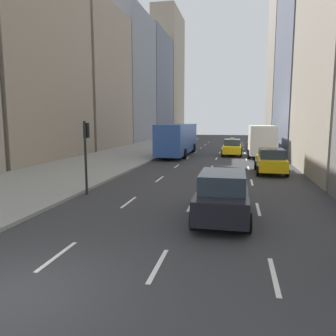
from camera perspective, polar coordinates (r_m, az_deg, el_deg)
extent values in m
plane|color=#333335|center=(8.01, -25.09, -19.42)|extent=(160.00, 160.00, 0.00)
cube|color=gray|center=(34.73, -7.48, 2.31)|extent=(8.00, 66.00, 0.15)
cube|color=white|center=(9.61, -18.72, -14.29)|extent=(0.12, 2.00, 0.01)
cube|color=white|center=(14.81, -6.85, -5.93)|extent=(0.12, 2.00, 0.01)
cube|color=white|center=(20.46, -1.48, -1.93)|extent=(0.12, 2.00, 0.01)
cube|color=white|center=(26.26, 1.53, 0.33)|extent=(0.12, 2.00, 0.01)
cube|color=white|center=(32.14, 3.45, 1.77)|extent=(0.12, 2.00, 0.01)
cube|color=white|center=(38.05, 4.77, 2.76)|extent=(0.12, 2.00, 0.01)
cube|color=white|center=(43.99, 5.74, 3.49)|extent=(0.12, 2.00, 0.01)
cube|color=white|center=(49.94, 6.48, 4.04)|extent=(0.12, 2.00, 0.01)
cube|color=white|center=(55.91, 7.06, 4.47)|extent=(0.12, 2.00, 0.01)
cube|color=white|center=(8.61, -1.72, -16.55)|extent=(0.12, 2.00, 0.01)
cube|color=white|center=(14.19, 4.00, -6.52)|extent=(0.12, 2.00, 0.01)
cube|color=white|center=(20.01, 6.35, -2.21)|extent=(0.12, 2.00, 0.01)
cube|color=white|center=(25.92, 7.63, 0.15)|extent=(0.12, 2.00, 0.01)
cube|color=white|center=(31.86, 8.44, 1.64)|extent=(0.12, 2.00, 0.01)
cube|color=white|center=(37.81, 8.99, 2.65)|extent=(0.12, 2.00, 0.01)
cube|color=white|center=(43.78, 9.39, 3.39)|extent=(0.12, 2.00, 0.01)
cube|color=white|center=(49.76, 9.70, 3.96)|extent=(0.12, 2.00, 0.01)
cube|color=white|center=(55.74, 9.94, 4.40)|extent=(0.12, 2.00, 0.01)
cube|color=white|center=(8.46, 17.98, -17.43)|extent=(0.12, 2.00, 0.01)
cube|color=white|center=(14.10, 15.42, -6.90)|extent=(0.12, 2.00, 0.01)
cube|color=white|center=(19.95, 14.39, -2.45)|extent=(0.12, 2.00, 0.01)
cube|color=white|center=(25.87, 13.83, -0.03)|extent=(0.12, 2.00, 0.01)
cube|color=white|center=(31.82, 13.48, 1.49)|extent=(0.12, 2.00, 0.01)
cube|color=white|center=(37.78, 13.24, 2.53)|extent=(0.12, 2.00, 0.01)
cube|color=white|center=(43.76, 13.06, 3.29)|extent=(0.12, 2.00, 0.01)
cube|color=white|center=(49.74, 12.93, 3.86)|extent=(0.12, 2.00, 0.01)
cube|color=white|center=(55.72, 12.83, 4.31)|extent=(0.12, 2.00, 0.01)
cube|color=gray|center=(33.86, -23.71, 23.00)|extent=(6.00, 13.94, 25.25)
cube|color=gray|center=(45.42, -12.66, 14.92)|extent=(6.00, 13.16, 18.11)
cube|color=gray|center=(58.86, -6.77, 15.29)|extent=(6.00, 14.69, 21.80)
cube|color=slate|center=(74.37, -2.67, 14.08)|extent=(6.00, 16.77, 22.41)
cube|color=gray|center=(91.69, 0.12, 15.94)|extent=(6.00, 16.50, 31.83)
cube|color=gray|center=(54.00, 20.79, 18.73)|extent=(6.00, 11.59, 27.86)
cube|color=yellow|center=(23.71, 17.44, 0.82)|extent=(1.80, 4.40, 0.76)
cube|color=#28333D|center=(23.38, 17.57, 2.44)|extent=(1.58, 2.29, 0.64)
cube|color=#F2E599|center=(23.34, 17.62, 3.39)|extent=(0.44, 0.20, 0.14)
cylinder|color=black|center=(25.04, 15.06, 0.41)|extent=(0.22, 0.66, 0.66)
cylinder|color=black|center=(25.21, 19.14, 0.29)|extent=(0.22, 0.66, 0.66)
cylinder|color=black|center=(22.34, 15.43, -0.52)|extent=(0.22, 0.66, 0.66)
cylinder|color=black|center=(22.53, 20.00, -0.65)|extent=(0.22, 0.66, 0.66)
cube|color=yellow|center=(42.82, 14.99, 4.06)|extent=(1.80, 4.40, 0.76)
cube|color=#28333D|center=(42.52, 15.05, 4.98)|extent=(1.58, 2.29, 0.64)
cube|color=#F2E599|center=(42.50, 15.07, 5.50)|extent=(0.44, 0.20, 0.14)
cylinder|color=black|center=(44.17, 13.72, 3.73)|extent=(0.22, 0.66, 0.66)
cylinder|color=black|center=(44.27, 16.05, 3.66)|extent=(0.22, 0.66, 0.66)
cylinder|color=black|center=(41.45, 13.83, 3.45)|extent=(0.22, 0.66, 0.66)
cylinder|color=black|center=(41.55, 16.31, 3.37)|extent=(0.22, 0.66, 0.66)
cube|color=yellow|center=(34.76, 11.07, 3.29)|extent=(1.80, 4.40, 0.76)
cube|color=#28333D|center=(34.44, 11.10, 4.41)|extent=(1.58, 2.29, 0.64)
cube|color=#F2E599|center=(34.42, 11.12, 5.06)|extent=(0.44, 0.20, 0.14)
cylinder|color=black|center=(36.17, 9.66, 2.91)|extent=(0.22, 0.66, 0.66)
cylinder|color=black|center=(36.15, 12.52, 2.82)|extent=(0.22, 0.66, 0.66)
cylinder|color=black|center=(33.46, 9.48, 2.49)|extent=(0.22, 0.66, 0.66)
cylinder|color=black|center=(33.44, 12.56, 2.40)|extent=(0.22, 0.66, 0.66)
cube|color=black|center=(12.35, 9.48, -5.35)|extent=(1.80, 4.69, 0.82)
cube|color=#28333D|center=(11.93, 9.51, -2.26)|extent=(1.58, 2.44, 0.64)
cylinder|color=black|center=(13.92, 5.98, -5.46)|extent=(0.22, 0.66, 0.66)
cylinder|color=black|center=(13.86, 13.44, -5.71)|extent=(0.22, 0.66, 0.66)
cylinder|color=black|center=(11.13, 4.42, -8.95)|extent=(0.22, 0.66, 0.66)
cylinder|color=black|center=(11.06, 13.83, -9.29)|extent=(0.22, 0.66, 0.66)
cube|color=#2D519E|center=(34.49, 1.73, 5.21)|extent=(2.50, 11.60, 2.90)
cube|color=#28333D|center=(40.14, 3.18, 6.13)|extent=(2.30, 0.12, 1.40)
cube|color=#28333D|center=(34.70, -0.25, 5.81)|extent=(0.08, 9.86, 1.10)
cube|color=yellow|center=(40.12, 3.19, 7.41)|extent=(1.50, 0.10, 0.36)
cylinder|color=black|center=(38.33, 0.82, 3.57)|extent=(0.30, 1.00, 1.00)
cylinder|color=black|center=(37.93, 4.54, 3.50)|extent=(0.30, 1.00, 1.00)
cylinder|color=black|center=(31.72, -1.52, 2.59)|extent=(0.30, 1.00, 1.00)
cylinder|color=black|center=(31.24, 2.95, 2.50)|extent=(0.30, 1.00, 1.00)
cube|color=silver|center=(37.38, 15.48, 4.69)|extent=(2.10, 2.40, 2.10)
cube|color=#28333D|center=(38.51, 15.39, 5.24)|extent=(1.90, 0.10, 0.90)
cube|color=silver|center=(33.18, 15.94, 4.78)|extent=(2.30, 6.00, 2.70)
cylinder|color=black|center=(37.41, 13.81, 3.14)|extent=(0.28, 0.90, 0.90)
cylinder|color=black|center=(37.54, 17.02, 3.04)|extent=(0.28, 0.90, 0.90)
cylinder|color=black|center=(32.03, 13.94, 2.32)|extent=(0.28, 0.90, 0.90)
cylinder|color=black|center=(32.20, 18.03, 2.19)|extent=(0.28, 0.90, 0.90)
cylinder|color=black|center=(16.47, -14.16, 1.66)|extent=(0.12, 0.12, 3.60)
cube|color=black|center=(16.54, -14.05, 6.38)|extent=(0.24, 0.20, 0.72)
sphere|color=red|center=(16.63, -13.91, 7.18)|extent=(0.14, 0.14, 0.14)
sphere|color=#4C3F14|center=(16.64, -13.88, 6.39)|extent=(0.14, 0.14, 0.14)
sphere|color=#198C2D|center=(16.65, -13.86, 5.60)|extent=(0.14, 0.14, 0.14)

